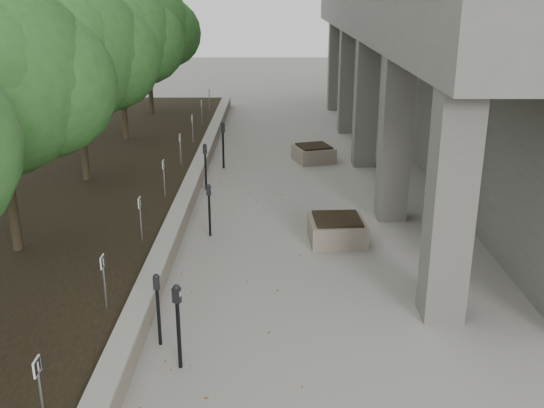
{
  "coord_description": "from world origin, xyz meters",
  "views": [
    {
      "loc": [
        0.44,
        -8.85,
        5.47
      ],
      "look_at": [
        0.42,
        4.59,
        0.84
      ],
      "focal_mm": 41.29,
      "sensor_mm": 36.0,
      "label": 1
    }
  ],
  "objects_px": {
    "crabapple_tree_4": "(120,61)",
    "parking_meter_2": "(158,310)",
    "parking_meter_3": "(209,210)",
    "parking_meter_5": "(223,146)",
    "parking_meter_1": "(178,327)",
    "planter_front": "(337,229)",
    "crabapple_tree_2": "(0,119)",
    "parking_meter_4": "(206,167)",
    "crabapple_tree_3": "(77,82)",
    "crabapple_tree_5": "(148,48)",
    "planter_back": "(314,153)"
  },
  "relations": [
    {
      "from": "crabapple_tree_5",
      "to": "parking_meter_3",
      "type": "distance_m",
      "value": 14.01
    },
    {
      "from": "parking_meter_4",
      "to": "crabapple_tree_5",
      "type": "bearing_deg",
      "value": 110.12
    },
    {
      "from": "planter_front",
      "to": "parking_meter_5",
      "type": "bearing_deg",
      "value": 116.33
    },
    {
      "from": "crabapple_tree_5",
      "to": "planter_back",
      "type": "distance_m",
      "value": 9.74
    },
    {
      "from": "parking_meter_1",
      "to": "parking_meter_5",
      "type": "xyz_separation_m",
      "value": [
        -0.18,
        11.2,
        0.05
      ]
    },
    {
      "from": "parking_meter_4",
      "to": "parking_meter_1",
      "type": "bearing_deg",
      "value": -85.52
    },
    {
      "from": "crabapple_tree_4",
      "to": "parking_meter_1",
      "type": "height_order",
      "value": "crabapple_tree_4"
    },
    {
      "from": "crabapple_tree_4",
      "to": "parking_meter_3",
      "type": "xyz_separation_m",
      "value": [
        3.78,
        -8.26,
        -2.49
      ]
    },
    {
      "from": "crabapple_tree_4",
      "to": "crabapple_tree_5",
      "type": "xyz_separation_m",
      "value": [
        0.0,
        5.0,
        0.0
      ]
    },
    {
      "from": "planter_back",
      "to": "parking_meter_3",
      "type": "bearing_deg",
      "value": -112.91
    },
    {
      "from": "parking_meter_4",
      "to": "planter_back",
      "type": "relative_size",
      "value": 1.16
    },
    {
      "from": "parking_meter_1",
      "to": "parking_meter_2",
      "type": "xyz_separation_m",
      "value": [
        -0.42,
        0.65,
        -0.07
      ]
    },
    {
      "from": "crabapple_tree_5",
      "to": "planter_back",
      "type": "height_order",
      "value": "crabapple_tree_5"
    },
    {
      "from": "planter_front",
      "to": "crabapple_tree_2",
      "type": "bearing_deg",
      "value": -168.1
    },
    {
      "from": "parking_meter_5",
      "to": "planter_front",
      "type": "distance_m",
      "value": 6.89
    },
    {
      "from": "crabapple_tree_3",
      "to": "parking_meter_3",
      "type": "distance_m",
      "value": 5.57
    },
    {
      "from": "parking_meter_3",
      "to": "planter_back",
      "type": "relative_size",
      "value": 1.07
    },
    {
      "from": "parking_meter_5",
      "to": "planter_front",
      "type": "height_order",
      "value": "parking_meter_5"
    },
    {
      "from": "crabapple_tree_2",
      "to": "parking_meter_1",
      "type": "xyz_separation_m",
      "value": [
        3.83,
        -3.63,
        -2.42
      ]
    },
    {
      "from": "crabapple_tree_2",
      "to": "crabapple_tree_5",
      "type": "xyz_separation_m",
      "value": [
        0.0,
        15.0,
        0.0
      ]
    },
    {
      "from": "parking_meter_3",
      "to": "parking_meter_5",
      "type": "distance_m",
      "value": 5.83
    },
    {
      "from": "crabapple_tree_4",
      "to": "parking_meter_5",
      "type": "height_order",
      "value": "crabapple_tree_4"
    },
    {
      "from": "crabapple_tree_4",
      "to": "parking_meter_2",
      "type": "xyz_separation_m",
      "value": [
        3.41,
        -12.98,
        -2.49
      ]
    },
    {
      "from": "crabapple_tree_3",
      "to": "planter_back",
      "type": "xyz_separation_m",
      "value": [
        6.61,
        3.44,
        -2.84
      ]
    },
    {
      "from": "crabapple_tree_2",
      "to": "parking_meter_5",
      "type": "relative_size",
      "value": 3.63
    },
    {
      "from": "crabapple_tree_5",
      "to": "planter_front",
      "type": "relative_size",
      "value": 4.39
    },
    {
      "from": "parking_meter_2",
      "to": "planter_back",
      "type": "bearing_deg",
      "value": 67.65
    },
    {
      "from": "crabapple_tree_3",
      "to": "parking_meter_5",
      "type": "bearing_deg",
      "value": 35.11
    },
    {
      "from": "crabapple_tree_2",
      "to": "parking_meter_2",
      "type": "bearing_deg",
      "value": -41.14
    },
    {
      "from": "crabapple_tree_5",
      "to": "parking_meter_3",
      "type": "bearing_deg",
      "value": -74.1
    },
    {
      "from": "parking_meter_2",
      "to": "parking_meter_4",
      "type": "xyz_separation_m",
      "value": [
        -0.09,
        8.25,
        0.05
      ]
    },
    {
      "from": "crabapple_tree_4",
      "to": "parking_meter_4",
      "type": "height_order",
      "value": "crabapple_tree_4"
    },
    {
      "from": "planter_front",
      "to": "parking_meter_2",
      "type": "bearing_deg",
      "value": -126.8
    },
    {
      "from": "parking_meter_1",
      "to": "parking_meter_4",
      "type": "bearing_deg",
      "value": 111.58
    },
    {
      "from": "crabapple_tree_5",
      "to": "planter_back",
      "type": "relative_size",
      "value": 4.6
    },
    {
      "from": "crabapple_tree_3",
      "to": "parking_meter_1",
      "type": "distance_m",
      "value": 9.75
    },
    {
      "from": "planter_back",
      "to": "parking_meter_5",
      "type": "bearing_deg",
      "value": -163.59
    },
    {
      "from": "crabapple_tree_3",
      "to": "crabapple_tree_4",
      "type": "height_order",
      "value": "same"
    },
    {
      "from": "crabapple_tree_3",
      "to": "crabapple_tree_4",
      "type": "bearing_deg",
      "value": 90.0
    },
    {
      "from": "parking_meter_4",
      "to": "crabapple_tree_2",
      "type": "bearing_deg",
      "value": -121.03
    },
    {
      "from": "parking_meter_2",
      "to": "parking_meter_5",
      "type": "xyz_separation_m",
      "value": [
        0.24,
        10.55,
        0.12
      ]
    },
    {
      "from": "parking_meter_4",
      "to": "parking_meter_5",
      "type": "xyz_separation_m",
      "value": [
        0.33,
        2.3,
        0.06
      ]
    },
    {
      "from": "parking_meter_3",
      "to": "crabapple_tree_2",
      "type": "bearing_deg",
      "value": -150.98
    },
    {
      "from": "crabapple_tree_5",
      "to": "parking_meter_5",
      "type": "relative_size",
      "value": 3.63
    },
    {
      "from": "parking_meter_4",
      "to": "planter_front",
      "type": "xyz_separation_m",
      "value": [
        3.37,
        -3.86,
        -0.39
      ]
    },
    {
      "from": "parking_meter_1",
      "to": "parking_meter_3",
      "type": "height_order",
      "value": "parking_meter_1"
    },
    {
      "from": "crabapple_tree_5",
      "to": "crabapple_tree_3",
      "type": "bearing_deg",
      "value": -90.0
    },
    {
      "from": "parking_meter_1",
      "to": "parking_meter_4",
      "type": "distance_m",
      "value": 8.92
    },
    {
      "from": "crabapple_tree_2",
      "to": "planter_back",
      "type": "relative_size",
      "value": 4.6
    },
    {
      "from": "crabapple_tree_2",
      "to": "parking_meter_3",
      "type": "distance_m",
      "value": 4.84
    }
  ]
}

